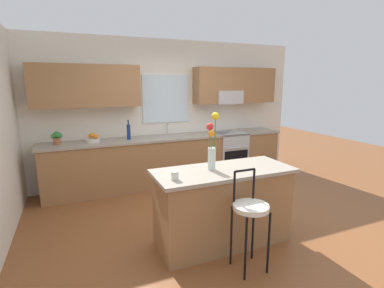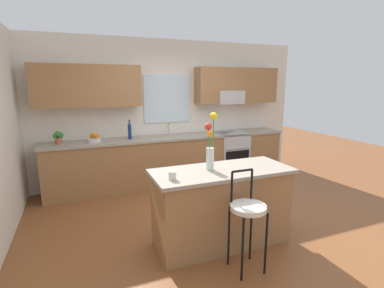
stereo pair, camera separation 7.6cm
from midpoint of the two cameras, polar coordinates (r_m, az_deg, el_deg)
name	(u,v)px [view 2 (the right image)]	position (r m, az deg, el deg)	size (l,w,h in m)	color
ground_plane	(211,220)	(4.21, 4.26, -14.86)	(14.00, 14.00, 0.00)	brown
back_wall_assembly	(169,104)	(5.62, -4.28, 7.99)	(5.60, 0.50, 2.70)	silver
counter_run	(173,160)	(5.52, -3.45, -3.08)	(4.56, 0.64, 0.92)	#996B42
sink_faucet	(169,128)	(5.52, -4.27, 3.22)	(0.02, 0.13, 0.23)	#B7BABC
oven_range	(230,154)	(5.99, 7.91, -2.03)	(0.60, 0.64, 0.92)	#B7BABC
kitchen_island	(221,206)	(3.52, 6.48, -12.16)	(1.64, 0.69, 0.92)	#996B42
bar_stool_near	(248,212)	(3.02, 11.70, -13.04)	(0.36, 0.36, 1.04)	black
flower_vase	(210,144)	(3.26, 4.32, -0.05)	(0.14, 0.12, 0.66)	silver
mug_ceramic	(172,175)	(2.99, -3.16, -6.25)	(0.08, 0.08, 0.09)	silver
fruit_bowl_oranges	(94,139)	(5.16, -18.45, 0.98)	(0.24, 0.24, 0.16)	silver
bottle_olive_oil	(130,131)	(5.21, -11.82, 2.47)	(0.06, 0.06, 0.35)	navy
potted_plant_small	(58,137)	(5.14, -24.58, 1.26)	(0.17, 0.11, 0.22)	#9E5B3D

